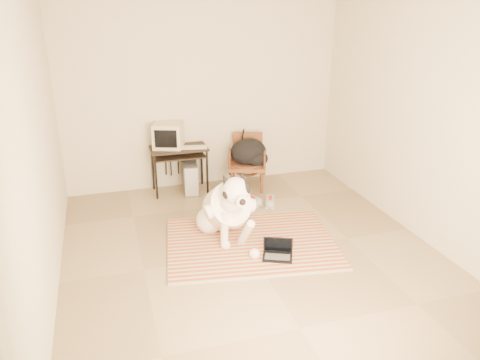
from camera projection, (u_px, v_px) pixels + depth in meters
name	position (u px, v px, depth m)	size (l,w,h in m)	color
floor	(251.00, 253.00, 5.15)	(4.50, 4.50, 0.00)	#8C7856
wall_back	(203.00, 94.00, 6.67)	(4.50, 4.50, 0.00)	beige
wall_front	(377.00, 238.00, 2.65)	(4.50, 4.50, 0.00)	beige
wall_left	(37.00, 153.00, 4.12)	(4.50, 4.50, 0.00)	beige
wall_right	(423.00, 121.00, 5.20)	(4.50, 4.50, 0.00)	beige
rug	(251.00, 243.00, 5.35)	(2.09, 1.71, 0.02)	red
dog	(227.00, 209.00, 5.35)	(0.62, 1.28, 0.93)	white
laptop	(278.00, 252.00, 5.02)	(0.38, 0.33, 0.22)	black
computer_desk	(179.00, 154.00, 6.60)	(0.80, 0.45, 0.66)	black
crt_monitor	(168.00, 135.00, 6.53)	(0.49, 0.48, 0.35)	beige
desk_keyboard	(194.00, 147.00, 6.55)	(0.37, 0.13, 0.02)	beige
pc_tower	(190.00, 177.00, 6.74)	(0.24, 0.48, 0.43)	#4D4D50
rattan_chair	(247.00, 161.00, 6.85)	(0.65, 0.64, 0.78)	brown
backpack	(250.00, 153.00, 6.74)	(0.53, 0.46, 0.39)	black
sneaker_left	(252.00, 201.00, 6.38)	(0.23, 0.31, 0.10)	silver
sneaker_right	(270.00, 202.00, 6.34)	(0.21, 0.30, 0.10)	silver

